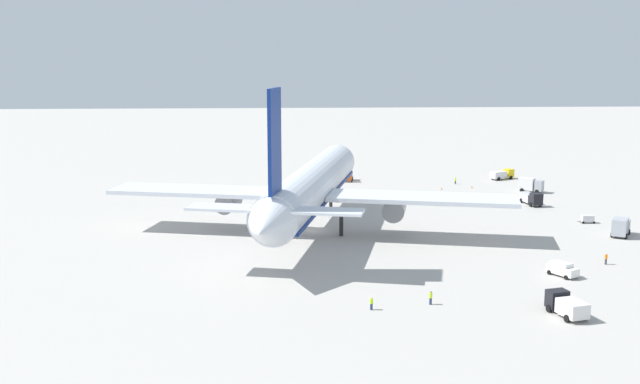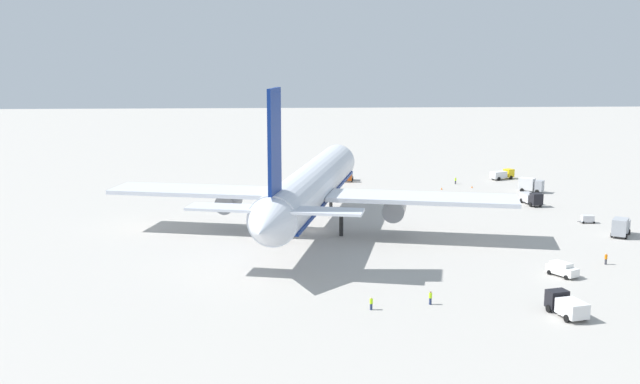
{
  "view_description": "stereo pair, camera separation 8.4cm",
  "coord_description": "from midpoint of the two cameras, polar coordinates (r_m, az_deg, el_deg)",
  "views": [
    {
      "loc": [
        -127.86,
        5.83,
        30.52
      ],
      "look_at": [
        -0.11,
        -1.39,
        6.85
      ],
      "focal_mm": 42.19,
      "sensor_mm": 36.0,
      "label": 1
    },
    {
      "loc": [
        -127.86,
        5.75,
        30.52
      ],
      "look_at": [
        -0.11,
        -1.39,
        6.85
      ],
      "focal_mm": 42.19,
      "sensor_mm": 36.0,
      "label": 2
    }
  ],
  "objects": [
    {
      "name": "ground_worker_0",
      "position": [
        180.8,
        10.22,
        0.86
      ],
      "size": [
        0.56,
        0.56,
        1.62
      ],
      "color": "#3F3F47",
      "rests_on": "ground"
    },
    {
      "name": "service_truck_3",
      "position": [
        173.83,
        15.66,
        0.54
      ],
      "size": [
        4.81,
        5.55,
        3.1
      ],
      "color": "#999EA5",
      "rests_on": "ground"
    },
    {
      "name": "traffic_cone_0",
      "position": [
        176.41,
        11.43,
        0.4
      ],
      "size": [
        0.36,
        0.36,
        0.55
      ],
      "primitive_type": "cone",
      "color": "orange",
      "rests_on": "ground"
    },
    {
      "name": "service_truck_0",
      "position": [
        182.17,
        2.1,
        1.26
      ],
      "size": [
        4.91,
        3.03,
        2.64
      ],
      "color": "#BF4C14",
      "rests_on": "ground"
    },
    {
      "name": "service_truck_5",
      "position": [
        136.89,
        21.83,
        -2.45
      ],
      "size": [
        5.9,
        4.92,
        3.19
      ],
      "color": "#999EA5",
      "rests_on": "ground"
    },
    {
      "name": "ground_worker_3",
      "position": [
        91.81,
        3.89,
        -8.43
      ],
      "size": [
        0.48,
        0.48,
        1.6
      ],
      "color": "navy",
      "rests_on": "ground"
    },
    {
      "name": "ground_worker_4",
      "position": [
        94.41,
        8.36,
        -7.94
      ],
      "size": [
        0.55,
        0.55,
        1.71
      ],
      "color": "navy",
      "rests_on": "ground"
    },
    {
      "name": "service_truck_4",
      "position": [
        189.83,
        13.64,
        1.32
      ],
      "size": [
        4.76,
        6.56,
        2.4
      ],
      "color": "yellow",
      "rests_on": "ground"
    },
    {
      "name": "baggage_cart_1",
      "position": [
        145.59,
        19.61,
        -1.93
      ],
      "size": [
        1.69,
        3.16,
        1.42
      ],
      "color": "gray",
      "rests_on": "ground"
    },
    {
      "name": "service_truck_1",
      "position": [
        93.97,
        18.17,
        -8.14
      ],
      "size": [
        6.07,
        3.69,
        2.58
      ],
      "color": "black",
      "rests_on": "ground"
    },
    {
      "name": "airliner",
      "position": [
        128.8,
        -0.72,
        0.35
      ],
      "size": [
        71.21,
        69.52,
        25.96
      ],
      "color": "silver",
      "rests_on": "ground"
    },
    {
      "name": "ground_plane",
      "position": [
        131.58,
        -0.63,
        -2.93
      ],
      "size": [
        600.0,
        600.0,
        0.0
      ],
      "primitive_type": "plane",
      "color": "#ADA8A0"
    },
    {
      "name": "service_van",
      "position": [
        110.15,
        17.87,
        -5.57
      ],
      "size": [
        4.75,
        3.8,
        1.97
      ],
      "color": "white",
      "rests_on": "ground"
    },
    {
      "name": "service_truck_2",
      "position": [
        159.41,
        15.71,
        -0.45
      ],
      "size": [
        6.89,
        3.05,
        2.76
      ],
      "color": "black",
      "rests_on": "ground"
    },
    {
      "name": "traffic_cone_1",
      "position": [
        172.97,
        9.19,
        0.27
      ],
      "size": [
        0.36,
        0.36,
        0.55
      ],
      "primitive_type": "cone",
      "color": "orange",
      "rests_on": "ground"
    },
    {
      "name": "ground_worker_1",
      "position": [
        118.21,
        20.85,
        -4.75
      ],
      "size": [
        0.49,
        0.49,
        1.7
      ],
      "color": "#3F3F47",
      "rests_on": "ground"
    }
  ]
}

